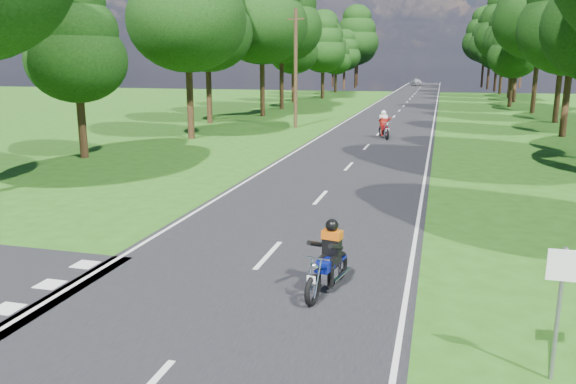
% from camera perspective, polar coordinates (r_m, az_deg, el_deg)
% --- Properties ---
extents(ground, '(160.00, 160.00, 0.00)m').
position_cam_1_polar(ground, '(11.59, -4.96, -9.67)').
color(ground, '#254E12').
rests_on(ground, ground).
extents(main_road, '(7.00, 140.00, 0.02)m').
position_cam_1_polar(main_road, '(60.31, 11.66, 8.54)').
color(main_road, black).
rests_on(main_road, ground).
extents(road_markings, '(7.40, 140.00, 0.01)m').
position_cam_1_polar(road_markings, '(58.45, 11.40, 8.44)').
color(road_markings, silver).
rests_on(road_markings, main_road).
extents(treeline, '(40.00, 115.35, 14.78)m').
position_cam_1_polar(treeline, '(70.23, 13.74, 15.78)').
color(treeline, black).
rests_on(treeline, ground).
extents(telegraph_pole, '(1.20, 0.26, 8.00)m').
position_cam_1_polar(telegraph_pole, '(39.25, 0.78, 12.47)').
color(telegraph_pole, '#382616').
rests_on(telegraph_pole, ground).
extents(road_sign, '(0.45, 0.07, 2.00)m').
position_cam_1_polar(road_sign, '(8.78, 25.97, -9.18)').
color(road_sign, slate).
rests_on(road_sign, ground).
extents(rider_near_blue, '(0.91, 1.82, 1.45)m').
position_cam_1_polar(rider_near_blue, '(11.10, 4.06, -6.58)').
color(rider_near_blue, navy).
rests_on(rider_near_blue, main_road).
extents(rider_far_red, '(1.26, 2.09, 1.65)m').
position_cam_1_polar(rider_far_red, '(34.20, 9.73, 6.78)').
color(rider_far_red, maroon).
rests_on(rider_far_red, main_road).
extents(distant_car, '(2.75, 4.34, 1.38)m').
position_cam_1_polar(distant_car, '(113.12, 12.96, 10.82)').
color(distant_car, silver).
rests_on(distant_car, main_road).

